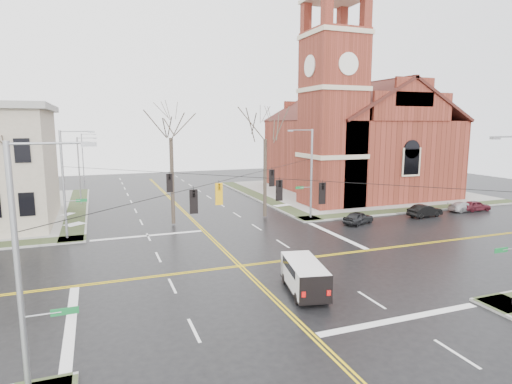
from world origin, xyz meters
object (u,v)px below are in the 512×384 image
object	(u,v)px
streetlight_north_a	(80,168)
parked_car_b	(425,211)
signal_pole_nw	(66,182)
signal_pole_sw	(24,269)
tree_ne	(265,134)
parked_car_c	(463,207)
streetlight_north_b	(84,156)
parked_car_a	(358,218)
signal_pole_ne	(310,171)
tree_nw_near	(171,132)
parked_car_d	(475,206)
church	(352,133)
tree_nw_far	(11,142)
cargo_van	(303,274)

from	to	relation	value
streetlight_north_a	parked_car_b	distance (m)	39.43
signal_pole_nw	signal_pole_sw	bearing A→B (deg)	-90.00
signal_pole_sw	tree_ne	size ratio (longest dim) A/B	0.75
parked_car_c	tree_ne	xyz separation A→B (m)	(-21.92, 4.79, 8.14)
streetlight_north_b	tree_ne	distance (m)	38.99
parked_car_a	parked_car_c	bearing A→B (deg)	-107.96
signal_pole_ne	tree_nw_near	xyz separation A→B (m)	(-13.50, 2.24, 3.96)
parked_car_d	church	bearing A→B (deg)	24.39
tree_nw_near	tree_ne	bearing A→B (deg)	-0.63
streetlight_north_a	tree_nw_near	distance (m)	17.17
parked_car_c	tree_nw_far	xyz separation A→B (m)	(-44.68, 5.19, 7.64)
signal_pole_sw	cargo_van	size ratio (longest dim) A/B	1.81
parked_car_b	tree_nw_far	world-z (taller)	tree_nw_far
signal_pole_nw	parked_car_c	bearing A→B (deg)	-3.75
parked_car_b	tree_nw_far	xyz separation A→B (m)	(-38.63, 5.95, 7.52)
streetlight_north_a	tree_ne	world-z (taller)	tree_ne
streetlight_north_a	parked_car_d	xyz separation A→B (m)	(41.37, -19.43, -3.88)
parked_car_d	tree_nw_far	distance (m)	47.12
signal_pole_sw	cargo_van	world-z (taller)	signal_pole_sw
signal_pole_nw	tree_nw_near	xyz separation A→B (m)	(9.14, 2.24, 3.96)
tree_nw_near	parked_car_b	bearing A→B (deg)	-12.59
parked_car_a	tree_nw_far	world-z (taller)	tree_nw_far
signal_pole_ne	tree_ne	size ratio (longest dim) A/B	0.75
parked_car_d	signal_pole_ne	bearing A→B (deg)	85.64
signal_pole_nw	tree_ne	bearing A→B (deg)	6.55
signal_pole_nw	signal_pole_ne	bearing A→B (deg)	0.00
parked_car_c	signal_pole_nw	bearing A→B (deg)	83.05
cargo_van	tree_nw_far	size ratio (longest dim) A/B	0.44
signal_pole_sw	tree_nw_near	bearing A→B (deg)	70.09
streetlight_north_a	streetlight_north_b	size ratio (longest dim) A/B	1.00
cargo_van	parked_car_c	size ratio (longest dim) A/B	1.37
streetlight_north_a	tree_nw_far	bearing A→B (deg)	-109.01
streetlight_north_a	tree_nw_far	xyz separation A→B (m)	(-4.81, -13.97, 3.69)
signal_pole_ne	cargo_van	bearing A→B (deg)	-118.63
tree_ne	tree_nw_near	bearing A→B (deg)	179.37
church	tree_nw_far	size ratio (longest dim) A/B	2.44
streetlight_north_a	parked_car_c	xyz separation A→B (m)	(39.86, -19.16, -3.94)
parked_car_a	tree_nw_near	size ratio (longest dim) A/B	0.29
streetlight_north_a	cargo_van	distance (m)	35.99
signal_pole_nw	tree_nw_far	bearing A→B (deg)	148.60
parked_car_a	parked_car_b	xyz separation A→B (m)	(8.35, 0.22, 0.03)
parked_car_a	tree_ne	distance (m)	12.44
streetlight_north_b	tree_ne	world-z (taller)	tree_ne
parked_car_d	streetlight_north_a	bearing A→B (deg)	69.06
signal_pole_nw	tree_nw_far	size ratio (longest dim) A/B	0.80
church	parked_car_b	xyz separation A→B (m)	(-1.60, -16.70, -7.79)
parked_car_b	parked_car_c	distance (m)	6.10
cargo_van	parked_car_b	xyz separation A→B (m)	(21.12, 13.58, -0.41)
signal_pole_ne	signal_pole_nw	world-z (taller)	same
parked_car_a	tree_nw_near	distance (m)	19.80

